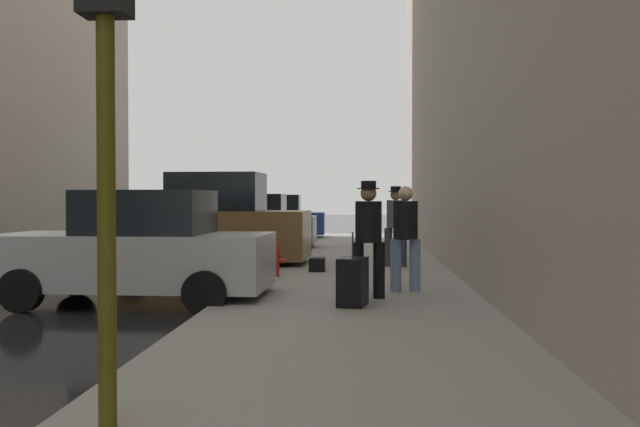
{
  "coord_description": "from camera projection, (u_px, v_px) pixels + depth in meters",
  "views": [
    {
      "loc": [
        6.17,
        -10.44,
        1.67
      ],
      "look_at": [
        5.19,
        5.86,
        1.31
      ],
      "focal_mm": 40.0,
      "sensor_mm": 36.0,
      "label": 1
    }
  ],
  "objects": [
    {
      "name": "traffic_light",
      "position": [
        106.0,
        31.0,
        4.62
      ],
      "size": [
        0.32,
        0.32,
        3.6
      ],
      "color": "#514C0F",
      "rests_on": "sidewalk"
    },
    {
      "name": "parked_silver_sedan",
      "position": [
        137.0,
        250.0,
        11.13
      ],
      "size": [
        4.26,
        2.17,
        1.79
      ],
      "color": "#B7BABF",
      "rests_on": "ground_plane"
    },
    {
      "name": "pedestrian_with_fedora",
      "position": [
        368.0,
        233.0,
        10.75
      ],
      "size": [
        0.51,
        0.42,
        1.78
      ],
      "color": "black",
      "rests_on": "sidewalk"
    },
    {
      "name": "duffel_bag",
      "position": [
        317.0,
        264.0,
        14.75
      ],
      "size": [
        0.32,
        0.44,
        0.28
      ],
      "color": "black",
      "rests_on": "sidewalk"
    },
    {
      "name": "parked_blue_sedan",
      "position": [
        272.0,
        219.0,
        27.58
      ],
      "size": [
        4.26,
        2.17,
        1.79
      ],
      "color": "navy",
      "rests_on": "ground_plane"
    },
    {
      "name": "fire_hydrant",
      "position": [
        274.0,
        258.0,
        13.77
      ],
      "size": [
        0.42,
        0.22,
        0.7
      ],
      "color": "red",
      "rests_on": "sidewalk"
    },
    {
      "name": "rolling_suitcase",
      "position": [
        353.0,
        282.0,
        10.01
      ],
      "size": [
        0.46,
        0.62,
        1.04
      ],
      "color": "black",
      "rests_on": "sidewalk"
    },
    {
      "name": "pedestrian_in_jeans",
      "position": [
        405.0,
        233.0,
        11.55
      ],
      "size": [
        0.53,
        0.47,
        1.71
      ],
      "color": "#728CB2",
      "rests_on": "sidewalk"
    },
    {
      "name": "pedestrian_with_beanie",
      "position": [
        396.0,
        222.0,
        15.76
      ],
      "size": [
        0.52,
        0.44,
        1.78
      ],
      "color": "#333338",
      "rests_on": "sidewalk"
    },
    {
      "name": "parked_bronze_suv",
      "position": [
        211.0,
        225.0,
        16.53
      ],
      "size": [
        4.66,
        2.18,
        2.25
      ],
      "color": "brown",
      "rests_on": "ground_plane"
    },
    {
      "name": "sidewalk",
      "position": [
        351.0,
        306.0,
        10.47
      ],
      "size": [
        4.0,
        40.0,
        0.15
      ],
      "primitive_type": "cube",
      "color": "gray",
      "rests_on": "ground_plane"
    },
    {
      "name": "parked_gray_coupe",
      "position": [
        249.0,
        224.0,
        22.02
      ],
      "size": [
        4.2,
        2.06,
        1.79
      ],
      "color": "slate",
      "rests_on": "ground_plane"
    }
  ]
}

